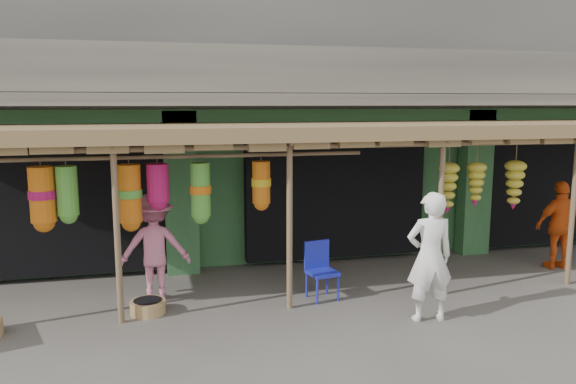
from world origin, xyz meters
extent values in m
plane|color=#514C47|center=(0.00, 0.00, 0.00)|extent=(80.00, 80.00, 0.00)
cube|color=gray|center=(0.00, 5.00, 5.00)|extent=(16.00, 6.00, 4.00)
cube|color=#2D6033|center=(0.00, 5.15, 1.50)|extent=(16.00, 5.70, 3.00)
cube|color=gray|center=(0.00, 1.65, 3.20)|extent=(16.00, 0.90, 0.22)
cube|color=gray|center=(0.00, 1.25, 3.70)|extent=(16.00, 0.10, 0.80)
cube|color=#2D6033|center=(0.00, 2.05, 2.85)|extent=(16.00, 0.35, 0.35)
cube|color=yellow|center=(-5.00, 1.97, 2.75)|extent=(1.70, 0.06, 0.55)
cube|color=#B21414|center=(-5.00, 1.93, 2.75)|extent=(1.30, 0.02, 0.30)
cube|color=black|center=(-5.00, 3.00, 1.35)|extent=(3.60, 2.00, 2.50)
cube|color=black|center=(0.00, 3.00, 1.35)|extent=(3.60, 2.00, 2.50)
cube|color=black|center=(5.00, 3.00, 1.35)|extent=(3.60, 2.00, 2.50)
cube|color=#2D6033|center=(-3.00, 2.05, 1.50)|extent=(0.60, 0.35, 3.00)
cube|color=#2D6033|center=(3.00, 2.05, 1.50)|extent=(0.60, 0.35, 3.00)
cylinder|color=brown|center=(-4.00, -0.20, 1.30)|extent=(0.09, 0.09, 2.60)
cylinder|color=brown|center=(-1.50, -0.20, 1.30)|extent=(0.09, 0.09, 2.60)
cylinder|color=brown|center=(1.00, -0.20, 1.30)|extent=(0.09, 0.09, 2.60)
cylinder|color=brown|center=(3.50, -0.20, 1.30)|extent=(0.09, 0.09, 2.60)
cylinder|color=brown|center=(-0.25, -0.20, 2.50)|extent=(12.90, 0.08, 0.08)
cylinder|color=brown|center=(-3.00, 0.20, 2.35)|extent=(5.50, 0.06, 0.06)
cube|color=brown|center=(0.00, 0.90, 2.68)|extent=(14.00, 2.70, 0.22)
cylinder|color=#1B22AF|center=(-1.04, -0.15, 0.21)|extent=(0.04, 0.04, 0.42)
cylinder|color=#1B22AF|center=(-0.67, -0.08, 0.21)|extent=(0.04, 0.04, 0.42)
cylinder|color=#1B22AF|center=(-1.11, 0.22, 0.21)|extent=(0.04, 0.04, 0.42)
cylinder|color=#1B22AF|center=(-0.74, 0.29, 0.21)|extent=(0.04, 0.04, 0.42)
cube|color=#1B22AF|center=(-0.89, 0.07, 0.44)|extent=(0.51, 0.51, 0.05)
cube|color=#1B22AF|center=(-0.93, 0.28, 0.69)|extent=(0.44, 0.12, 0.47)
cylinder|color=brown|center=(-3.63, 0.07, 0.10)|extent=(0.64, 0.64, 0.20)
imported|color=white|center=(0.35, -1.13, 0.95)|extent=(0.72, 0.50, 1.90)
imported|color=#EA5916|center=(4.00, 0.67, 0.84)|extent=(1.02, 0.48, 1.69)
imported|color=#CD6C8B|center=(-3.50, 0.73, 0.86)|extent=(1.15, 0.70, 1.72)
camera|label=1|loc=(-3.44, -8.25, 3.15)|focal=35.00mm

